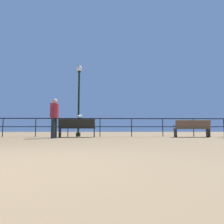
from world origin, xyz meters
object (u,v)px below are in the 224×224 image
at_px(bench_near_left, 77,127).
at_px(seagull_on_rail, 80,116).
at_px(lamppost_center, 79,93).
at_px(bench_near_right, 192,127).
at_px(person_by_bench, 54,115).

relative_size(bench_near_left, seagull_on_rail, 4.96).
height_order(bench_near_left, lamppost_center, lamppost_center).
bearing_deg(bench_near_left, bench_near_right, 0.06).
xyz_separation_m(bench_near_left, lamppost_center, (-0.08, 1.03, 1.94)).
xyz_separation_m(lamppost_center, person_by_bench, (-0.79, -2.03, -1.43)).
height_order(bench_near_right, person_by_bench, person_by_bench).
height_order(bench_near_right, lamppost_center, lamppost_center).
xyz_separation_m(lamppost_center, seagull_on_rail, (0.10, -0.31, -1.35)).
relative_size(person_by_bench, seagull_on_rail, 4.89).
bearing_deg(bench_near_right, person_by_bench, -171.52).
bearing_deg(bench_near_right, lamppost_center, 170.19).
bearing_deg(seagull_on_rail, bench_near_left, -91.68).
distance_m(bench_near_right, person_by_bench, 6.83).
bearing_deg(lamppost_center, bench_near_left, -85.57).
bearing_deg(bench_near_left, lamppost_center, 94.43).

